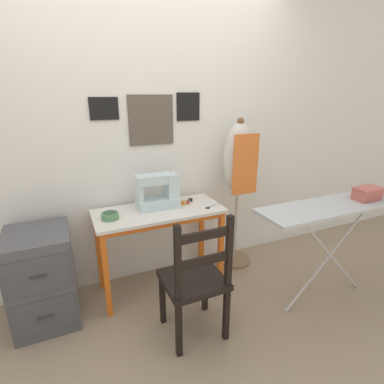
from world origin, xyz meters
TOP-DOWN VIEW (x-y plane):
  - ground_plane at (0.00, 0.00)m, footprint 14.00×14.00m
  - wall_back at (0.00, 0.52)m, footprint 10.00×0.07m
  - sewing_table at (0.00, 0.22)m, footprint 1.03×0.46m
  - sewing_machine at (0.03, 0.29)m, footprint 0.34×0.19m
  - fabric_bowl at (-0.39, 0.20)m, footprint 0.13×0.13m
  - scissors at (0.41, 0.12)m, footprint 0.15×0.09m
  - thread_spool_near_machine at (0.22, 0.26)m, footprint 0.04×0.04m
  - thread_spool_mid_table at (0.27, 0.26)m, footprint 0.03×0.03m
  - thread_spool_far_edge at (0.31, 0.31)m, footprint 0.04×0.04m
  - wooden_chair at (0.04, -0.38)m, footprint 0.40×0.38m
  - filing_cabinet at (-0.89, 0.19)m, footprint 0.42×0.48m
  - dress_form at (0.79, 0.32)m, footprint 0.32×0.32m
  - ironing_board at (1.16, -0.47)m, footprint 1.29×0.34m
  - storage_box at (1.41, -0.50)m, footprint 0.20×0.13m

SIDE VIEW (x-z plane):
  - ground_plane at x=0.00m, z-range 0.00..0.00m
  - filing_cabinet at x=-0.89m, z-range 0.00..0.70m
  - wooden_chair at x=0.04m, z-range -0.03..0.88m
  - sewing_table at x=0.00m, z-range 0.25..0.96m
  - scissors at x=0.41m, z-range 0.71..0.72m
  - thread_spool_mid_table at x=0.27m, z-range 0.71..0.75m
  - thread_spool_near_machine at x=0.22m, z-range 0.71..0.75m
  - thread_spool_far_edge at x=0.31m, z-range 0.71..0.75m
  - fabric_bowl at x=-0.39m, z-range 0.71..0.76m
  - ironing_board at x=1.16m, z-range 0.37..1.21m
  - sewing_machine at x=0.03m, z-range 0.69..0.99m
  - storage_box at x=1.41m, z-range 0.83..0.93m
  - dress_form at x=0.79m, z-range 0.26..1.67m
  - wall_back at x=0.00m, z-range 0.00..2.55m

